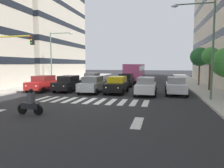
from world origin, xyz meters
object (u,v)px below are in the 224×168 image
Objects in this scene: street_tree_1 at (211,56)px; car_row2_0 at (92,79)px; traffic_light_gantry at (5,56)px; motorcycle_with_rider at (30,104)px; car_1 at (146,86)px; street_lamp_right at (55,52)px; bus_behind_traffic at (135,71)px; street_tree_2 at (200,57)px; street_lamp_left at (206,40)px; car_0 at (176,86)px; car_4 at (68,83)px; car_2 at (117,85)px; car_3 at (92,84)px; car_row2_1 at (126,80)px; car_5 at (43,83)px.

car_row2_0 is at bearing -14.40° from street_tree_1.
street_tree_1 is (-18.23, -9.28, 0.18)m from traffic_light_gantry.
car_1 is at bearing -122.32° from motorcycle_with_rider.
car_row2_0 is at bearing -161.14° from street_lamp_right.
street_tree_2 is (-9.50, 5.83, 2.12)m from bus_behind_traffic.
street_tree_1 is at bearing -105.21° from street_lamp_left.
car_0 is at bearing 147.36° from car_row2_0.
car_row2_0 is (11.15, -7.14, 0.00)m from car_0.
bus_behind_traffic is 1.91× the size of traffic_light_gantry.
car_4 is 0.61× the size of street_lamp_right.
street_tree_1 is at bearing -132.43° from motorcycle_with_rider.
motorcycle_with_rider is 18.00m from street_lamp_right.
car_2 is at bearing 125.15° from car_row2_0.
street_lamp_right is at bearing -39.08° from car_3.
bus_behind_traffic is at bearing -68.48° from car_0.
car_1 is 1.00× the size of car_row2_1.
street_tree_1 is at bearing -167.36° from car_4.
car_3 is at bearing 18.27° from street_tree_1.
car_row2_0 is 0.61× the size of street_lamp_right.
street_lamp_left reaches higher than car_3.
car_0 is at bearing -130.20° from motorcycle_with_rider.
car_0 is at bearing -161.34° from car_1.
car_0 and car_5 have the same top height.
car_3 is 7.39m from car_row2_1.
car_5 is at bearing 61.83° from bus_behind_traffic.
street_lamp_left is (-10.39, 2.58, 4.00)m from car_3.
car_row2_1 is 0.42× the size of bus_behind_traffic.
street_tree_1 is at bearing -161.73° from car_3.
street_tree_1 is at bearing 173.78° from street_lamp_right.
car_2 reaches higher than motorcycle_with_rider.
car_5 is 1.00× the size of car_row2_0.
street_tree_1 is at bearing -147.10° from car_1.
traffic_light_gantry is 0.71× the size of street_lamp_left.
car_0 is 0.61× the size of street_lamp_right.
car_0 is at bearing 133.85° from car_row2_1.
car_2 is 1.00× the size of car_3.
street_tree_2 is (-1.67, -12.33, -0.91)m from street_lamp_left.
car_3 is 0.95× the size of street_tree_1.
car_1 is at bearing 57.02° from street_tree_2.
street_lamp_left is (-4.82, 2.33, 4.00)m from car_1.
street_lamp_left is at bearing -146.25° from motorcycle_with_rider.
traffic_light_gantry is 1.08× the size of street_tree_2.
traffic_light_gantry is 0.76× the size of street_lamp_right.
street_lamp_right reaches higher than motorcycle_with_rider.
traffic_light_gantry is (8.44, 12.25, 2.79)m from car_row2_1.
car_0 is 16.02m from bus_behind_traffic.
car_2 is (3.01, -0.60, 0.00)m from car_1.
car_4 is at bearing 31.19° from street_tree_2.
car_2 is 0.81× the size of traffic_light_gantry.
street_lamp_right reaches higher than traffic_light_gantry.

